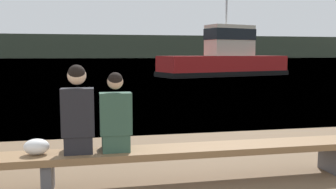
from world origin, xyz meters
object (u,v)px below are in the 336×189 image
Objects in this scene: person_right at (116,118)px; tugboat_red at (225,60)px; person_left at (78,114)px; shopping_bag at (36,147)px; bench_main at (47,161)px.

tugboat_red is (9.76, 22.31, 0.33)m from person_right.
shopping_bag is (-0.49, 0.02, -0.38)m from person_left.
person_right is 3.25× the size of shopping_bag.
person_right is at bearing 0.53° from person_left.
tugboat_red is at bearing 66.37° from person_right.
bench_main is at bearing 138.85° from tugboat_red.
tugboat_red is at bearing 65.42° from person_left.
shopping_bag is (-0.12, 0.03, 0.17)m from bench_main.
bench_main is 7.71× the size of person_left.
shopping_bag is at bearing 168.20° from bench_main.
person_left is 0.10× the size of tugboat_red.
person_left is at bearing -179.47° from person_right.
shopping_bag is at bearing 178.99° from person_right.
shopping_bag is 0.03× the size of tugboat_red.
person_left is at bearing 0.70° from bench_main.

